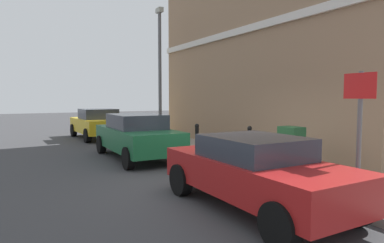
% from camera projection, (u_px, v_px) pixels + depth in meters
% --- Properties ---
extents(ground, '(80.00, 80.00, 0.00)m').
position_uv_depth(ground, '(215.00, 184.00, 7.73)').
color(ground, '#38383A').
extents(sidewalk, '(2.45, 30.00, 0.15)m').
position_uv_depth(sidewalk, '(175.00, 144.00, 13.90)').
color(sidewalk, gray).
rests_on(sidewalk, ground).
extents(corner_building, '(7.45, 11.11, 7.80)m').
position_uv_depth(corner_building, '(306.00, 52.00, 13.92)').
color(corner_building, '#937256').
rests_on(corner_building, ground).
extents(car_red, '(1.78, 3.91, 1.31)m').
position_uv_depth(car_red, '(255.00, 171.00, 5.97)').
color(car_red, maroon).
rests_on(car_red, ground).
extents(car_green, '(1.88, 4.24, 1.45)m').
position_uv_depth(car_green, '(137.00, 135.00, 10.94)').
color(car_green, '#195933').
rests_on(car_green, ground).
extents(car_yellow, '(1.99, 3.98, 1.45)m').
position_uv_depth(car_yellow, '(98.00, 123.00, 16.26)').
color(car_yellow, gold).
rests_on(car_yellow, ground).
extents(utility_cabinet, '(0.46, 0.61, 1.15)m').
position_uv_depth(utility_cabinet, '(291.00, 152.00, 8.04)').
color(utility_cabinet, '#1E4C28').
rests_on(utility_cabinet, sidewalk).
extents(bollard_near_cabinet, '(0.14, 0.14, 1.04)m').
position_uv_depth(bollard_near_cabinet, '(249.00, 143.00, 9.55)').
color(bollard_near_cabinet, black).
rests_on(bollard_near_cabinet, sidewalk).
extents(bollard_far_kerb, '(0.14, 0.14, 1.04)m').
position_uv_depth(bollard_far_kerb, '(197.00, 139.00, 10.37)').
color(bollard_far_kerb, black).
rests_on(bollard_far_kerb, sidewalk).
extents(street_sign, '(0.08, 0.60, 2.30)m').
position_uv_depth(street_sign, '(359.00, 117.00, 5.72)').
color(street_sign, '#59595B').
rests_on(street_sign, sidewalk).
extents(lamppost, '(0.20, 0.44, 5.72)m').
position_uv_depth(lamppost, '(160.00, 68.00, 14.59)').
color(lamppost, '#59595B').
rests_on(lamppost, sidewalk).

